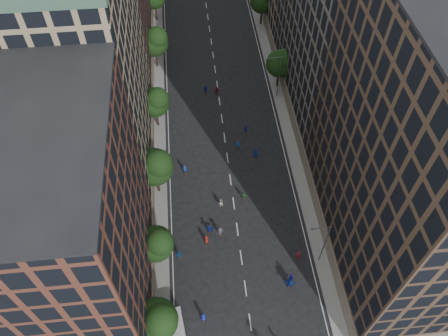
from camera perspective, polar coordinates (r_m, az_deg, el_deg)
name	(u,v)px	position (r m, az deg, el deg)	size (l,w,h in m)	color
ground	(222,121)	(77.27, -0.24, 6.21)	(240.00, 240.00, 0.00)	black
sidewalk_left	(154,96)	(82.72, -9.18, 9.27)	(4.00, 105.00, 0.15)	slate
sidewalk_right	(282,87)	(84.21, 7.53, 10.44)	(4.00, 105.00, 0.15)	slate
bldg_left_a	(70,231)	(49.30, -19.44, -7.82)	(14.00, 22.00, 30.00)	#5A2F22
bldg_left_b	(86,70)	(63.47, -17.55, 12.15)	(14.00, 26.00, 34.00)	#978363
bldg_right_a	(414,156)	(52.95, 23.54, 1.45)	(14.00, 30.00, 36.00)	#493627
bldg_right_b	(341,18)	(73.59, 15.08, 18.35)	(14.00, 28.00, 33.00)	#5C554C
tree_left_0	(157,320)	(52.79, -8.73, -19.06)	(5.20, 5.20, 8.83)	black
tree_left_1	(157,243)	(57.23, -8.78, -9.68)	(4.80, 4.80, 8.21)	black
tree_left_2	(156,166)	(63.21, -8.92, 0.24)	(5.60, 5.60, 9.45)	black
tree_left_3	(155,101)	(73.15, -8.95, 8.59)	(5.00, 5.00, 8.58)	black
tree_left_4	(155,41)	(85.36, -9.03, 16.08)	(5.40, 5.40, 9.08)	black
tree_right_a	(281,62)	(80.80, 7.47, 13.52)	(5.00, 5.00, 8.39)	black
streetlamp_near	(324,242)	(58.51, 12.87, -9.44)	(2.64, 0.22, 9.06)	#595B60
streetlamp_far	(278,75)	(78.74, 7.07, 11.94)	(2.64, 0.22, 9.06)	#595B60
cargo_van	(176,330)	(57.06, -6.34, -20.25)	(2.85, 5.04, 2.55)	#B2B2B4
skater_0	(203,317)	(57.91, -2.72, -18.88)	(0.75, 0.49, 1.53)	#1624B8
skater_2	(290,278)	(60.17, 8.64, -14.07)	(0.92, 0.72, 1.89)	#1615B2
skater_4	(179,255)	(61.36, -5.86, -11.22)	(1.03, 0.43, 1.77)	#134D9E
skater_5	(290,284)	(59.89, 8.62, -14.69)	(1.74, 0.55, 1.87)	navy
skater_6	(206,239)	(62.35, -2.32, -9.29)	(0.75, 0.49, 1.53)	maroon
skater_7	(298,255)	(61.87, 9.68, -11.13)	(0.66, 0.43, 1.81)	maroon
skater_8	(221,203)	(65.41, -0.45, -4.59)	(0.79, 0.62, 1.63)	silver
skater_9	(220,232)	(62.77, -0.51, -8.33)	(1.14, 0.65, 1.76)	#48474C
skater_10	(244,196)	(66.18, 2.60, -3.67)	(0.95, 0.40, 1.62)	#237429
skater_11	(209,229)	(63.13, -1.91, -8.00)	(1.43, 0.45, 1.54)	#152FAD
skater_12	(256,154)	(71.33, 4.15, 1.89)	(0.80, 0.52, 1.63)	navy
skater_13	(185,169)	(69.29, -5.14, -0.19)	(0.64, 0.42, 1.76)	#1542AC
skater_14	(245,129)	(74.87, 2.75, 5.06)	(0.74, 0.58, 1.52)	#1428A9
skater_15	(238,145)	(72.39, 1.81, 2.96)	(0.98, 0.57, 1.52)	#124497
skater_16	(206,90)	(81.84, -2.43, 10.18)	(1.01, 0.42, 1.73)	#1421A3
skater_17	(217,90)	(81.82, -0.95, 10.11)	(1.40, 0.45, 1.51)	maroon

